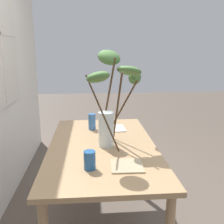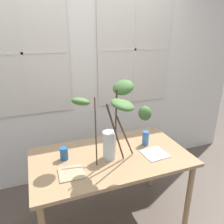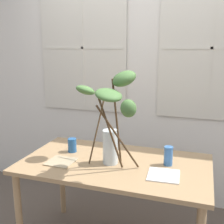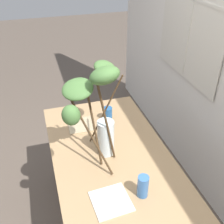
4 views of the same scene
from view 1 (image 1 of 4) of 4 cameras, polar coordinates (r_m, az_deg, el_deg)
The scene contains 6 objects.
dining_table at distance 2.05m, azimuth -2.15°, elevation -9.47°, with size 1.45×0.81×0.78m.
vase_with_branches at distance 1.91m, azimuth 0.21°, elevation 4.40°, with size 0.60×0.48×0.75m.
drinking_glass_blue_left at distance 1.61m, azimuth -4.95°, elevation -10.56°, with size 0.07×0.07×0.12m, color #235693.
drinking_glass_blue_right at distance 2.37m, azimuth -4.44°, elevation -2.13°, with size 0.07×0.07×0.15m, color #386BAD.
plate_square_left at distance 1.66m, azimuth 3.26°, elevation -11.76°, with size 0.20×0.20×0.01m, color tan.
plate_square_right at distance 2.39m, azimuth 0.22°, elevation -3.65°, with size 0.22×0.22×0.01m, color white.
Camera 1 is at (-1.88, 0.08, 1.50)m, focal length 41.41 mm.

